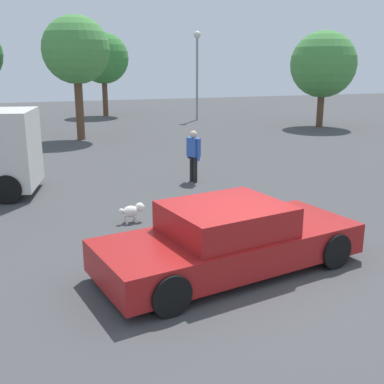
{
  "coord_description": "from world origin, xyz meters",
  "views": [
    {
      "loc": [
        -3.27,
        -6.84,
        3.53
      ],
      "look_at": [
        -0.08,
        2.24,
        0.9
      ],
      "focal_mm": 44.37,
      "sensor_mm": 36.0,
      "label": 1
    }
  ],
  "objects_px": {
    "sedan_foreground": "(229,240)",
    "dog": "(133,211)",
    "light_post_near": "(197,59)",
    "pedestrian": "(194,152)"
  },
  "relations": [
    {
      "from": "pedestrian",
      "to": "light_post_near",
      "type": "xyz_separation_m",
      "value": [
        5.65,
        15.25,
        2.82
      ]
    },
    {
      "from": "light_post_near",
      "to": "pedestrian",
      "type": "bearing_deg",
      "value": -110.31
    },
    {
      "from": "sedan_foreground",
      "to": "dog",
      "type": "xyz_separation_m",
      "value": [
        -1.03,
        3.09,
        -0.29
      ]
    },
    {
      "from": "sedan_foreground",
      "to": "pedestrian",
      "type": "xyz_separation_m",
      "value": [
        1.56,
        6.23,
        0.37
      ]
    },
    {
      "from": "sedan_foreground",
      "to": "light_post_near",
      "type": "distance_m",
      "value": 22.88
    },
    {
      "from": "sedan_foreground",
      "to": "pedestrian",
      "type": "relative_size",
      "value": 3.14
    },
    {
      "from": "sedan_foreground",
      "to": "light_post_near",
      "type": "relative_size",
      "value": 0.92
    },
    {
      "from": "sedan_foreground",
      "to": "light_post_near",
      "type": "height_order",
      "value": "light_post_near"
    },
    {
      "from": "dog",
      "to": "light_post_near",
      "type": "relative_size",
      "value": 0.11
    },
    {
      "from": "light_post_near",
      "to": "sedan_foreground",
      "type": "bearing_deg",
      "value": -108.54
    }
  ]
}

